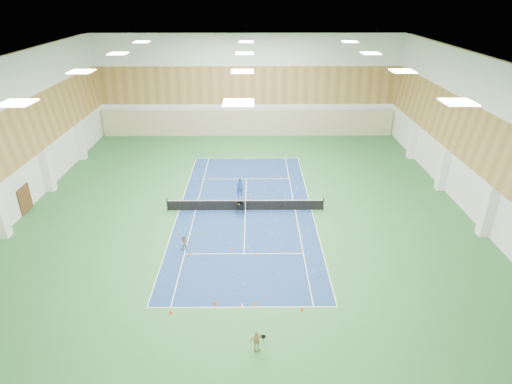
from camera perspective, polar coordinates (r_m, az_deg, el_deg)
ground at (r=35.35m, az=-1.42°, el=-2.45°), size 40.00×40.00×0.00m
room_shell at (r=32.96m, az=-1.53°, el=6.80°), size 36.00×40.00×12.00m
wood_cladding at (r=32.37m, az=-1.58°, el=10.15°), size 36.00×40.00×8.00m
ceiling_light_grid at (r=31.55m, az=-1.67°, el=17.03°), size 21.40×25.40×0.06m
court_surface at (r=35.35m, az=-1.42°, el=-2.44°), size 10.97×23.77×0.01m
tennis_balls_scatter at (r=35.33m, az=-1.42°, el=-2.38°), size 10.57×22.77×0.07m
tennis_net at (r=35.10m, az=-1.43°, el=-1.66°), size 12.80×0.10×1.10m
back_curtain at (r=53.12m, az=-1.11°, el=9.17°), size 35.40×0.16×3.20m
door_left_b at (r=39.49m, az=-28.43°, el=-0.83°), size 0.08×1.80×2.20m
coach at (r=37.51m, az=-2.19°, el=0.70°), size 0.66×0.47×1.68m
child_court at (r=30.31m, az=-9.49°, el=-6.70°), size 0.60×0.48×1.20m
child_apron at (r=22.70m, az=0.05°, el=-19.22°), size 0.78×0.55×1.23m
ball_cart at (r=34.60m, az=-2.14°, el=-2.19°), size 0.72×0.72×0.99m
cone_svc_a at (r=29.99m, az=-8.85°, el=-8.12°), size 0.23×0.23×0.25m
cone_svc_b at (r=30.25m, az=-3.53°, el=-7.56°), size 0.17×0.17×0.19m
cone_svc_c at (r=29.54m, az=-0.03°, el=-8.35°), size 0.22×0.22×0.24m
cone_svc_d at (r=30.28m, az=6.08°, el=-7.61°), size 0.20×0.20×0.22m
cone_base_a at (r=25.48m, az=-11.32°, el=-15.37°), size 0.21×0.21×0.24m
cone_base_b at (r=25.72m, az=-5.47°, el=-14.48°), size 0.20×0.20×0.22m
cone_base_c at (r=25.58m, az=-0.10°, el=-14.56°), size 0.22×0.22×0.24m
cone_base_d at (r=25.36m, az=6.14°, el=-15.18°), size 0.21×0.21×0.23m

